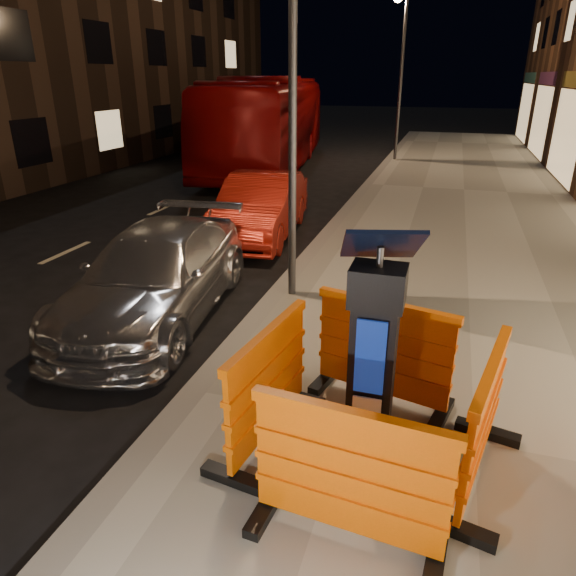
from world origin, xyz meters
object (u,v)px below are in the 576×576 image
(car_red, at_px, (261,237))
(bus_doubledecker, at_px, (269,167))
(barrier_bldgside, at_px, (483,424))
(car_silver, at_px, (160,314))
(barrier_front, at_px, (349,478))
(barrier_back, at_px, (383,353))
(barrier_kerbside, at_px, (268,386))
(parking_kiosk, at_px, (373,358))

(car_red, distance_m, bus_doubledecker, 9.64)
(barrier_bldgside, height_order, car_silver, barrier_bldgside)
(barrier_front, xyz_separation_m, bus_doubledecker, (-6.47, 16.91, -0.74))
(car_silver, bearing_deg, barrier_back, -29.60)
(barrier_bldgside, distance_m, bus_doubledecker, 17.62)
(barrier_front, relative_size, barrier_back, 1.00)
(barrier_back, relative_size, barrier_kerbside, 1.00)
(parking_kiosk, distance_m, barrier_back, 1.06)
(car_silver, xyz_separation_m, car_red, (0.08, 4.36, 0.00))
(car_silver, bearing_deg, parking_kiosk, -41.30)
(car_red, bearing_deg, barrier_bldgside, -62.91)
(barrier_front, height_order, barrier_bldgside, same)
(barrier_kerbside, bearing_deg, bus_doubledecker, 27.52)
(parking_kiosk, bearing_deg, barrier_bldgside, 10.43)
(bus_doubledecker, bearing_deg, barrier_kerbside, -79.34)
(barrier_bldgside, xyz_separation_m, car_silver, (-4.53, 2.43, -0.74))
(parking_kiosk, xyz_separation_m, barrier_back, (0.00, 0.95, -0.47))
(car_red, bearing_deg, barrier_kerbside, -75.56)
(car_red, bearing_deg, barrier_front, -71.81)
(barrier_front, height_order, barrier_kerbside, same)
(barrier_front, bearing_deg, bus_doubledecker, 116.37)
(barrier_bldgside, xyz_separation_m, car_red, (-4.45, 6.79, -0.74))
(barrier_back, relative_size, car_silver, 0.33)
(barrier_front, relative_size, barrier_bldgside, 1.00)
(parking_kiosk, relative_size, barrier_bldgside, 1.40)
(car_silver, relative_size, bus_doubledecker, 0.37)
(barrier_front, height_order, car_silver, barrier_front)
(barrier_kerbside, xyz_separation_m, barrier_bldgside, (1.90, 0.00, 0.00))
(parking_kiosk, distance_m, barrier_bldgside, 1.06)
(parking_kiosk, xyz_separation_m, car_red, (-3.50, 6.79, -1.20))
(barrier_front, height_order, car_red, barrier_front)
(parking_kiosk, relative_size, car_silver, 0.46)
(car_red, bearing_deg, bus_doubledecker, 101.77)
(parking_kiosk, distance_m, barrier_kerbside, 1.06)
(barrier_back, distance_m, car_silver, 3.95)
(barrier_front, xyz_separation_m, barrier_bldgside, (0.95, 0.95, 0.00))
(bus_doubledecker, bearing_deg, barrier_back, -75.10)
(car_red, xyz_separation_m, bus_doubledecker, (-2.97, 9.17, 0.00))
(barrier_front, bearing_deg, barrier_kerbside, 140.43)
(car_silver, distance_m, car_red, 4.36)
(barrier_bldgside, relative_size, car_red, 0.36)
(barrier_kerbside, height_order, car_red, barrier_kerbside)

